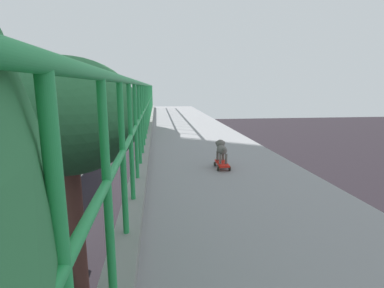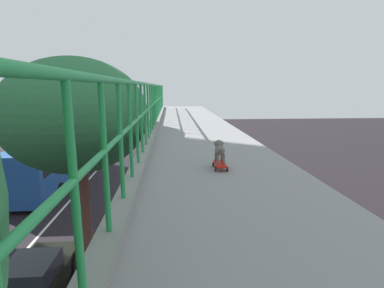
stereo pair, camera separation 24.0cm
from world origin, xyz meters
name	(u,v)px [view 1 (the left image)]	position (x,y,z in m)	size (l,w,h in m)	color
car_black_fifth	(25,284)	(-4.29, 7.64, 0.67)	(1.77, 3.96, 1.44)	black
city_bus	(43,159)	(-8.04, 19.76, 1.83)	(2.76, 11.53, 3.22)	#1F4C95
roadside_tree_mid	(68,118)	(-2.50, 7.40, 5.96)	(4.13, 4.13, 7.67)	brown
toy_skateboard	(222,164)	(0.95, 3.05, 5.70)	(0.20, 0.42, 0.09)	red
small_dog	(222,149)	(0.96, 3.12, 5.92)	(0.16, 0.40, 0.32)	#625D58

